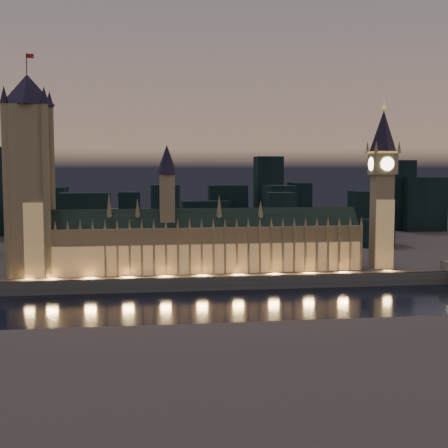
{
  "coord_description": "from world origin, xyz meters",
  "views": [
    {
      "loc": [
        -45.97,
        -319.0,
        71.77
      ],
      "look_at": [
        5.0,
        55.0,
        38.0
      ],
      "focal_mm": 50.0,
      "sensor_mm": 36.0,
      "label": 1
    }
  ],
  "objects": [
    {
      "name": "victoria_tower",
      "position": [
        -110.0,
        61.93,
        72.87
      ],
      "size": [
        31.68,
        31.68,
        130.38
      ],
      "color": "#8D8158",
      "rests_on": "north_bank"
    },
    {
      "name": "palace_of_westminster",
      "position": [
        -9.96,
        61.74,
        26.37
      ],
      "size": [
        202.0,
        22.4,
        78.0
      ],
      "color": "#8D8158",
      "rests_on": "north_bank"
    },
    {
      "name": "north_bank",
      "position": [
        0.0,
        520.0,
        4.0
      ],
      "size": [
        2000.0,
        960.0,
        8.0
      ],
      "primitive_type": "cube",
      "color": "#413C37",
      "rests_on": "ground"
    },
    {
      "name": "ground_plane",
      "position": [
        0.0,
        0.0,
        0.0
      ],
      "size": [
        2000.0,
        2000.0,
        0.0
      ],
      "primitive_type": "plane",
      "color": "black",
      "rests_on": "ground"
    },
    {
      "name": "river_boat",
      "position": [
        91.58,
        -58.0,
        1.56
      ],
      "size": [
        48.26,
        14.08,
        4.5
      ],
      "color": "#414C40",
      "rests_on": "ground"
    },
    {
      "name": "embankment_wall",
      "position": [
        0.0,
        41.0,
        4.0
      ],
      "size": [
        2000.0,
        2.5,
        8.0
      ],
      "primitive_type": "cube",
      "color": "#414C40",
      "rests_on": "ground"
    },
    {
      "name": "elizabeth_tower",
      "position": [
        108.0,
        61.92,
        67.61
      ],
      "size": [
        18.0,
        18.0,
        106.98
      ],
      "color": "#8D8158",
      "rests_on": "north_bank"
    },
    {
      "name": "city_backdrop",
      "position": [
        31.11,
        246.22,
        31.37
      ],
      "size": [
        476.87,
        215.63,
        83.79
      ],
      "color": "black",
      "rests_on": "north_bank"
    }
  ]
}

